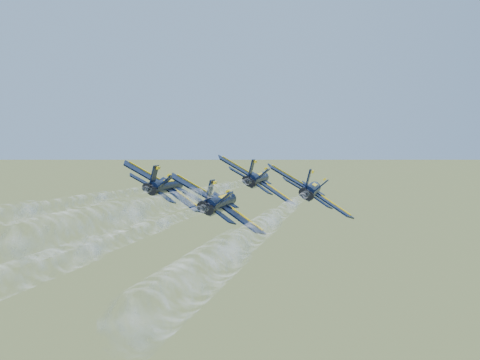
{
  "coord_description": "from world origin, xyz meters",
  "views": [
    {
      "loc": [
        2.44,
        -106.46,
        110.94
      ],
      "look_at": [
        1.32,
        -1.49,
        96.27
      ],
      "focal_mm": 55.0,
      "sensor_mm": 36.0,
      "label": 1
    }
  ],
  "objects_px": {
    "jet_left": "(166,186)",
    "jet_slot": "(220,202)",
    "jet_lead": "(257,179)",
    "jet_right": "(311,190)"
  },
  "relations": [
    {
      "from": "jet_lead",
      "to": "jet_left",
      "type": "relative_size",
      "value": 1.0
    },
    {
      "from": "jet_lead",
      "to": "jet_right",
      "type": "bearing_deg",
      "value": -46.46
    },
    {
      "from": "jet_lead",
      "to": "jet_left",
      "type": "bearing_deg",
      "value": -140.22
    },
    {
      "from": "jet_left",
      "to": "jet_slot",
      "type": "distance_m",
      "value": 16.64
    },
    {
      "from": "jet_left",
      "to": "jet_right",
      "type": "height_order",
      "value": "same"
    },
    {
      "from": "jet_lead",
      "to": "jet_right",
      "type": "relative_size",
      "value": 1.0
    },
    {
      "from": "jet_lead",
      "to": "jet_left",
      "type": "height_order",
      "value": "same"
    },
    {
      "from": "jet_left",
      "to": "jet_right",
      "type": "distance_m",
      "value": 21.28
    },
    {
      "from": "jet_left",
      "to": "jet_right",
      "type": "bearing_deg",
      "value": -0.15
    },
    {
      "from": "jet_lead",
      "to": "jet_left",
      "type": "distance_m",
      "value": 15.42
    }
  ]
}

